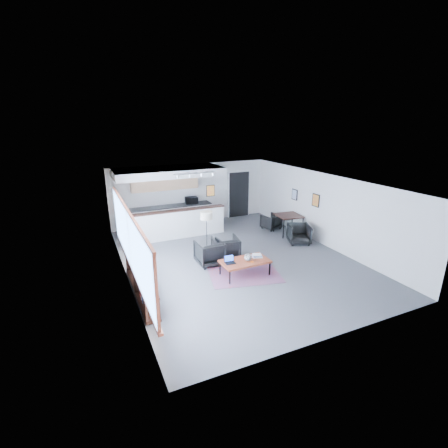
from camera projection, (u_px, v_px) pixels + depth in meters
name	position (u px, v px, depth m)	size (l,w,h in m)	color
room	(237.00, 221.00, 10.37)	(7.02, 9.02, 2.62)	#4C4C4E
window	(130.00, 242.00, 8.19)	(0.10, 5.95, 1.66)	#8CBFFF
console	(141.00, 283.00, 8.47)	(0.35, 3.00, 0.80)	black
kitchenette	(169.00, 198.00, 13.09)	(4.20, 1.96, 2.60)	white
doorway	(239.00, 194.00, 15.17)	(1.10, 0.12, 2.15)	black
track_light	(195.00, 174.00, 11.66)	(1.60, 0.07, 0.15)	silver
wall_art_lower	(316.00, 200.00, 11.99)	(0.03, 0.38, 0.48)	black
wall_art_upper	(295.00, 195.00, 13.14)	(0.03, 0.34, 0.44)	black
kilim_rug	(245.00, 275.00, 9.65)	(2.32, 1.83, 0.01)	#65364E
coffee_table	(245.00, 262.00, 9.51)	(1.43, 0.79, 0.47)	maroon
laptop	(230.00, 261.00, 9.36)	(0.31, 0.26, 0.21)	black
ceramic_pot	(248.00, 257.00, 9.46)	(0.22, 0.22, 0.22)	gray
book_stack	(257.00, 256.00, 9.74)	(0.36, 0.32, 0.09)	silver
coaster	(252.00, 262.00, 9.41)	(0.10, 0.10, 0.01)	#E5590C
armchair_left	(210.00, 252.00, 10.26)	(0.82, 0.76, 0.84)	black
armchair_right	(226.00, 247.00, 10.61)	(0.81, 0.76, 0.84)	black
floor_lamp	(206.00, 217.00, 10.97)	(0.52, 0.52, 1.45)	black
dining_table	(288.00, 217.00, 12.88)	(1.04, 1.04, 0.79)	black
dining_chair_near	(299.00, 235.00, 12.01)	(0.66, 0.62, 0.68)	black
dining_chair_far	(271.00, 222.00, 13.60)	(0.58, 0.54, 0.59)	black
microwave	(191.00, 200.00, 13.98)	(0.52, 0.29, 0.35)	black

